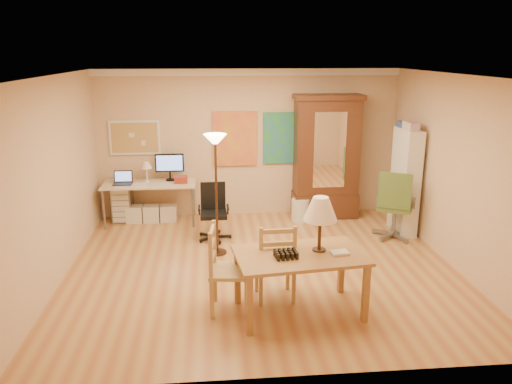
{
  "coord_description": "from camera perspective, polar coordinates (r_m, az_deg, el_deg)",
  "views": [
    {
      "loc": [
        -0.67,
        -6.57,
        3.01
      ],
      "look_at": [
        -0.06,
        0.3,
        1.05
      ],
      "focal_mm": 35.0,
      "sensor_mm": 36.0,
      "label": 1
    }
  ],
  "objects": [
    {
      "name": "floor",
      "position": [
        7.26,
        0.66,
        -8.63
      ],
      "size": [
        5.5,
        5.5,
        0.0
      ],
      "primitive_type": "plane",
      "color": "#A9673C",
      "rests_on": "ground"
    },
    {
      "name": "crown_molding",
      "position": [
        9.06,
        -0.9,
        13.55
      ],
      "size": [
        5.5,
        0.08,
        0.12
      ],
      "primitive_type": "cube",
      "color": "white",
      "rests_on": "floor"
    },
    {
      "name": "corkboard",
      "position": [
        9.27,
        -13.69,
        6.06
      ],
      "size": [
        0.9,
        0.04,
        0.62
      ],
      "primitive_type": "cube",
      "color": "tan",
      "rests_on": "floor"
    },
    {
      "name": "art_panel_left",
      "position": [
        9.18,
        -2.43,
        6.09
      ],
      "size": [
        0.8,
        0.04,
        1.0
      ],
      "primitive_type": "cube",
      "color": "gold",
      "rests_on": "floor"
    },
    {
      "name": "art_panel_right",
      "position": [
        9.27,
        3.16,
        6.17
      ],
      "size": [
        0.75,
        0.04,
        0.95
      ],
      "primitive_type": "cube",
      "color": "teal",
      "rests_on": "floor"
    },
    {
      "name": "dining_table",
      "position": [
        5.82,
        5.9,
        -5.62
      ],
      "size": [
        1.58,
        1.06,
        1.4
      ],
      "color": "brown",
      "rests_on": "floor"
    },
    {
      "name": "ladder_chair_back",
      "position": [
        6.22,
        2.23,
        -8.21
      ],
      "size": [
        0.49,
        0.47,
        1.02
      ],
      "color": "#9E7948",
      "rests_on": "floor"
    },
    {
      "name": "ladder_chair_left",
      "position": [
        5.98,
        -3.34,
        -9.06
      ],
      "size": [
        0.52,
        0.54,
        1.06
      ],
      "color": "#9E7948",
      "rests_on": "floor"
    },
    {
      "name": "torchiere_lamp",
      "position": [
        7.32,
        -4.64,
        3.78
      ],
      "size": [
        0.34,
        0.34,
        1.85
      ],
      "color": "#3F2519",
      "rests_on": "floor"
    },
    {
      "name": "computer_desk",
      "position": [
        9.16,
        -11.77,
        -0.68
      ],
      "size": [
        1.63,
        0.71,
        1.23
      ],
      "color": "tan",
      "rests_on": "floor"
    },
    {
      "name": "office_chair_black",
      "position": [
        8.27,
        -4.84,
        -3.7
      ],
      "size": [
        0.57,
        0.57,
        0.93
      ],
      "color": "black",
      "rests_on": "floor"
    },
    {
      "name": "office_chair_green",
      "position": [
        8.54,
        15.48,
        -3.14
      ],
      "size": [
        0.71,
        0.72,
        1.16
      ],
      "color": "slate",
      "rests_on": "floor"
    },
    {
      "name": "drawer_cart",
      "position": [
        9.38,
        -15.04,
        -1.15
      ],
      "size": [
        0.35,
        0.42,
        0.7
      ],
      "color": "slate",
      "rests_on": "floor"
    },
    {
      "name": "armoire",
      "position": [
        9.27,
        7.98,
        3.11
      ],
      "size": [
        1.23,
        0.58,
        2.26
      ],
      "color": "#3B1F10",
      "rests_on": "floor"
    },
    {
      "name": "bookshelf",
      "position": [
        8.74,
        16.67,
        1.13
      ],
      "size": [
        0.27,
        0.71,
        1.78
      ],
      "color": "white",
      "rests_on": "floor"
    },
    {
      "name": "wastebin",
      "position": [
        9.15,
        5.06,
        -2.05
      ],
      "size": [
        0.32,
        0.32,
        0.4
      ],
      "primitive_type": "cylinder",
      "color": "silver",
      "rests_on": "floor"
    }
  ]
}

